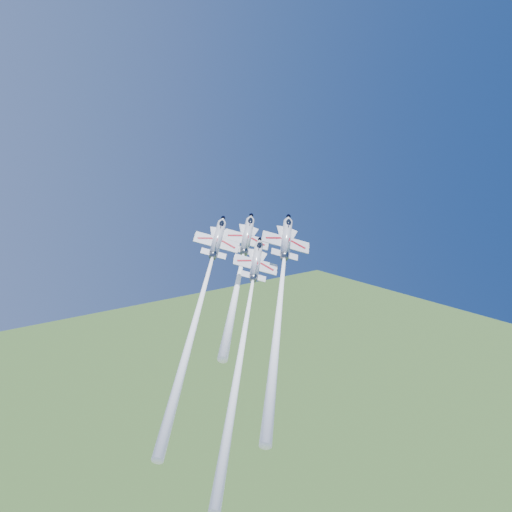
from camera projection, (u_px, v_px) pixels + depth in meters
jet_lead at (240, 270)px, 112.77m from camera, size 21.61×29.23×28.20m
jet_left at (200, 302)px, 100.19m from camera, size 26.34×37.61×40.91m
jet_right at (280, 297)px, 101.69m from camera, size 26.27×37.01×38.86m
jet_slot at (244, 333)px, 94.68m from camera, size 25.74×37.06×41.12m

